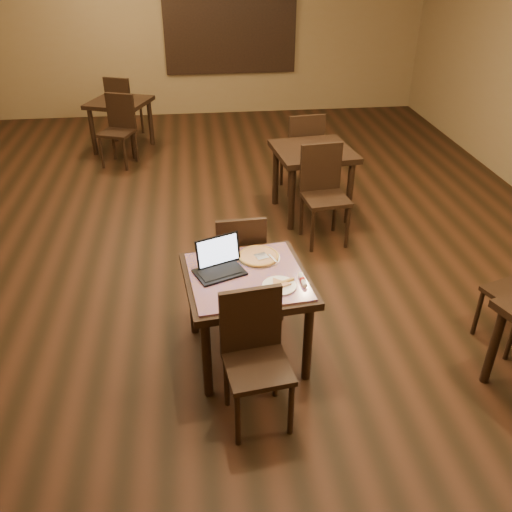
{
  "coord_description": "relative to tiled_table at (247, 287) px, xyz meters",
  "views": [
    {
      "loc": [
        -0.26,
        -5.28,
        2.99
      ],
      "look_at": [
        0.16,
        -1.76,
        0.85
      ],
      "focal_mm": 38.0,
      "sensor_mm": 36.0,
      "label": 1
    }
  ],
  "objects": [
    {
      "name": "ground",
      "position": [
        -0.07,
        1.88,
        -0.66
      ],
      "size": [
        10.0,
        10.0,
        0.0
      ],
      "primitive_type": "plane",
      "color": "black",
      "rests_on": "ground"
    },
    {
      "name": "wall_back",
      "position": [
        -0.07,
        6.88,
        0.84
      ],
      "size": [
        8.0,
        0.02,
        3.0
      ],
      "primitive_type": "cube",
      "color": "olive",
      "rests_on": "ground"
    },
    {
      "name": "mural",
      "position": [
        0.43,
        6.85,
        0.89
      ],
      "size": [
        2.34,
        0.05,
        1.64
      ],
      "color": "teal",
      "rests_on": "wall_back"
    },
    {
      "name": "tiled_table",
      "position": [
        0.0,
        0.0,
        0.0
      ],
      "size": [
        1.02,
        1.02,
        0.76
      ],
      "rotation": [
        0.0,
        0.0,
        0.11
      ],
      "color": "black",
      "rests_on": "ground"
    },
    {
      "name": "chair_main_near",
      "position": [
        -0.01,
        -0.61,
        -0.1
      ],
      "size": [
        0.48,
        0.48,
        0.99
      ],
      "rotation": [
        0.0,
        0.0,
        0.13
      ],
      "color": "black",
      "rests_on": "ground"
    },
    {
      "name": "chair_main_far",
      "position": [
        0.0,
        0.61,
        -0.11
      ],
      "size": [
        0.44,
        0.44,
        0.97
      ],
      "rotation": [
        0.0,
        0.0,
        3.19
      ],
      "color": "black",
      "rests_on": "ground"
    },
    {
      "name": "laptop",
      "position": [
        -0.2,
        0.11,
        0.17
      ],
      "size": [
        0.42,
        0.4,
        0.24
      ],
      "rotation": [
        0.0,
        0.0,
        0.38
      ],
      "color": "black",
      "rests_on": "tiled_table"
    },
    {
      "name": "plate",
      "position": [
        0.22,
        -0.18,
        0.11
      ],
      "size": [
        0.25,
        0.25,
        0.01
      ],
      "primitive_type": "cylinder",
      "color": "white",
      "rests_on": "tiled_table"
    },
    {
      "name": "pizza_slice",
      "position": [
        0.22,
        -0.18,
        0.13
      ],
      "size": [
        0.23,
        0.23,
        0.02
      ],
      "primitive_type": null,
      "rotation": [
        0.0,
        0.0,
        0.41
      ],
      "color": "beige",
      "rests_on": "plate"
    },
    {
      "name": "pizza_pan",
      "position": [
        0.12,
        0.24,
        0.11
      ],
      "size": [
        0.34,
        0.34,
        0.01
      ],
      "primitive_type": "cylinder",
      "color": "silver",
      "rests_on": "tiled_table"
    },
    {
      "name": "pizza_whole",
      "position": [
        0.12,
        0.24,
        0.12
      ],
      "size": [
        0.32,
        0.32,
        0.02
      ],
      "color": "beige",
      "rests_on": "pizza_pan"
    },
    {
      "name": "spatula",
      "position": [
        0.14,
        0.22,
        0.13
      ],
      "size": [
        0.16,
        0.25,
        0.01
      ],
      "primitive_type": "cube",
      "rotation": [
        0.0,
        0.0,
        0.33
      ],
      "color": "silver",
      "rests_on": "pizza_whole"
    },
    {
      "name": "napkin_roll",
      "position": [
        0.4,
        -0.14,
        0.12
      ],
      "size": [
        0.04,
        0.16,
        0.04
      ],
      "rotation": [
        0.0,
        0.0,
        0.03
      ],
      "color": "white",
      "rests_on": "tiled_table"
    },
    {
      "name": "other_table_a",
      "position": [
        1.03,
        2.48,
        0.02
      ],
      "size": [
        0.97,
        0.97,
        0.82
      ],
      "rotation": [
        0.0,
        0.0,
        0.11
      ],
      "color": "black",
      "rests_on": "ground"
    },
    {
      "name": "other_table_a_chair_near",
      "position": [
        1.02,
        1.87,
        -0.06
      ],
      "size": [
        0.51,
        0.51,
        1.06
      ],
      "rotation": [
        0.0,
        0.0,
        0.11
      ],
      "color": "black",
      "rests_on": "ground"
    },
    {
      "name": "other_table_a_chair_far",
      "position": [
        1.04,
        3.1,
        -0.06
      ],
      "size": [
        0.51,
        0.51,
        1.06
      ],
      "rotation": [
        0.0,
        0.0,
        3.25
      ],
      "color": "black",
      "rests_on": "ground"
    },
    {
      "name": "other_table_b",
      "position": [
        -1.43,
        5.04,
        -0.02
      ],
      "size": [
        1.07,
        1.07,
        0.77
      ],
      "rotation": [
        0.0,
        0.0,
        -0.37
      ],
      "color": "black",
      "rests_on": "ground"
    },
    {
      "name": "other_table_b_chair_near",
      "position": [
        -1.4,
        4.46,
        -0.1
      ],
      "size": [
        0.56,
        0.56,
        1.0
      ],
      "rotation": [
        0.0,
        0.0,
        -0.37
      ],
      "color": "black",
      "rests_on": "ground"
    },
    {
      "name": "other_table_b_chair_far",
      "position": [
        -1.46,
        5.63,
        -0.1
      ],
      "size": [
        0.56,
        0.56,
        1.0
      ],
      "rotation": [
        0.0,
        0.0,
        2.77
      ],
      "color": "black",
      "rests_on": "ground"
    }
  ]
}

